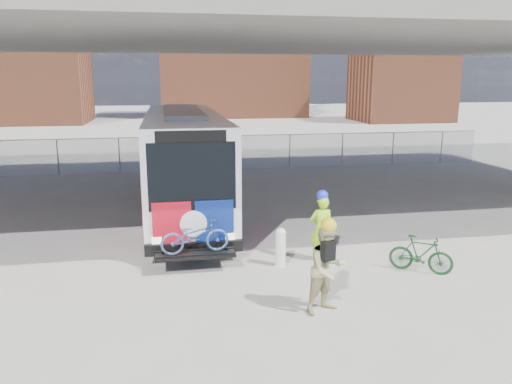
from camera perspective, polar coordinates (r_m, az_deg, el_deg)
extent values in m
plane|color=#9E9991|center=(15.19, 0.17, -5.46)|extent=(160.00, 160.00, 0.00)
cube|color=silver|center=(18.76, -8.29, 4.06)|extent=(2.55, 12.00, 3.20)
cube|color=black|center=(19.17, -8.41, 6.17)|extent=(2.61, 11.00, 1.28)
cube|color=black|center=(12.84, -7.34, 1.80)|extent=(2.24, 0.12, 1.76)
cube|color=black|center=(12.68, -7.47, 6.34)|extent=(1.78, 0.12, 0.30)
cube|color=black|center=(13.23, -7.08, -6.32)|extent=(2.55, 0.20, 0.30)
cube|color=#B70E1F|center=(13.05, -9.58, -3.68)|extent=(1.00, 0.08, 1.20)
cube|color=navy|center=(13.10, -4.76, -3.47)|extent=(1.00, 0.08, 1.20)
cylinder|color=silver|center=(13.04, -7.16, -3.61)|extent=(0.70, 0.06, 0.70)
cube|color=gray|center=(18.59, -8.46, 9.15)|extent=(1.28, 7.20, 0.14)
cube|color=black|center=(12.76, -6.95, -7.05)|extent=(2.00, 0.70, 0.06)
cylinder|color=black|center=(14.78, -11.95, -4.24)|extent=(0.30, 1.00, 1.00)
cylinder|color=black|center=(14.88, -3.01, -3.86)|extent=(0.30, 1.00, 1.00)
cylinder|color=black|center=(23.14, -11.44, 1.95)|extent=(0.30, 1.00, 1.00)
cylinder|color=black|center=(23.20, -5.72, 2.17)|extent=(0.30, 1.00, 1.00)
cube|color=#B70E1F|center=(15.16, -12.60, -0.71)|extent=(0.06, 2.60, 1.70)
cube|color=navy|center=(16.72, -12.41, 0.56)|extent=(0.06, 1.40, 1.70)
cube|color=#B70E1F|center=(15.26, -2.77, -0.32)|extent=(0.06, 2.60, 1.70)
cube|color=navy|center=(16.81, -3.49, 0.91)|extent=(0.06, 1.40, 1.70)
imported|color=#3F5F8C|center=(12.60, -7.01, -4.98)|extent=(1.79, 0.81, 0.91)
cube|color=#605E59|center=(18.48, -2.19, 18.98)|extent=(40.00, 16.00, 1.50)
cylinder|color=gray|center=(27.01, -21.70, 3.69)|extent=(0.06, 0.06, 1.80)
cylinder|color=gray|center=(26.51, -13.19, 4.10)|extent=(0.06, 0.06, 1.80)
cylinder|color=gray|center=(26.60, -4.53, 4.43)|extent=(0.06, 0.06, 1.80)
cylinder|color=gray|center=(27.28, 3.88, 4.65)|extent=(0.06, 0.06, 1.80)
cylinder|color=gray|center=(28.52, 11.72, 4.77)|extent=(0.06, 0.06, 1.80)
cylinder|color=gray|center=(30.24, 18.80, 4.80)|extent=(0.06, 0.06, 1.80)
plane|color=gray|center=(26.60, -4.53, 4.43)|extent=(30.00, 0.00, 30.00)
cube|color=gray|center=(26.48, -4.57, 6.40)|extent=(30.00, 0.05, 0.04)
cube|color=brown|center=(61.15, -25.42, 11.84)|extent=(14.00, 10.00, 10.00)
cube|color=brown|center=(66.76, -2.94, 13.87)|extent=(18.00, 12.00, 12.00)
cube|color=brown|center=(60.37, 16.22, 11.60)|extent=(10.00, 8.00, 8.00)
cylinder|color=brown|center=(71.57, 3.40, 19.01)|extent=(2.20, 2.20, 25.00)
cylinder|color=white|center=(13.03, 2.82, -6.57)|extent=(0.27, 0.27, 0.89)
sphere|color=white|center=(12.89, 2.84, -4.71)|extent=(0.27, 0.27, 0.27)
imported|color=#A3ED19|center=(13.39, 7.48, -4.16)|extent=(0.65, 0.43, 1.76)
sphere|color=#1A30DF|center=(13.16, 7.59, -0.41)|extent=(0.30, 0.30, 0.30)
imported|color=tan|center=(10.50, 8.14, -8.76)|extent=(1.10, 0.99, 1.85)
sphere|color=yellow|center=(10.20, 8.31, -3.81)|extent=(0.32, 0.32, 0.32)
cube|color=black|center=(10.16, 8.24, -6.66)|extent=(0.32, 0.26, 0.40)
imported|color=#14411C|center=(13.26, 18.33, -6.76)|extent=(1.53, 1.27, 0.94)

